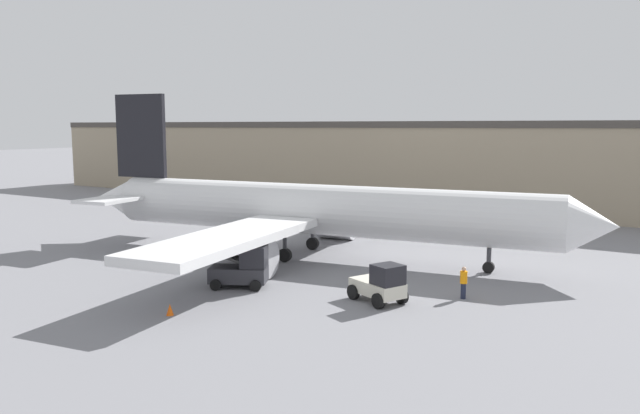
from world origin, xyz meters
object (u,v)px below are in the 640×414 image
(ground_crew_worker, at_px, (464,282))
(baggage_tug, at_px, (381,284))
(safety_cone_near, at_px, (170,310))
(airplane, at_px, (306,210))
(belt_loader_truck, at_px, (243,268))

(ground_crew_worker, relative_size, baggage_tug, 0.52)
(safety_cone_near, bearing_deg, airplane, 96.69)
(airplane, bearing_deg, ground_crew_worker, -28.01)
(airplane, distance_m, ground_crew_worker, 13.76)
(ground_crew_worker, distance_m, baggage_tug, 4.45)
(airplane, height_order, belt_loader_truck, airplane)
(airplane, height_order, safety_cone_near, airplane)
(belt_loader_truck, distance_m, safety_cone_near, 5.98)
(belt_loader_truck, height_order, safety_cone_near, belt_loader_truck)
(airplane, relative_size, belt_loader_truck, 10.76)
(baggage_tug, height_order, belt_loader_truck, belt_loader_truck)
(airplane, relative_size, baggage_tug, 11.51)
(safety_cone_near, bearing_deg, baggage_tug, 43.10)
(airplane, xyz_separation_m, baggage_tug, (9.34, -7.67, -2.25))
(belt_loader_truck, bearing_deg, baggage_tug, -17.47)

